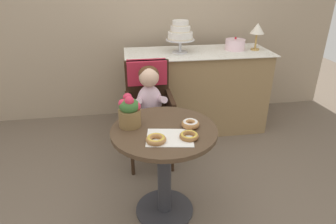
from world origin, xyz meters
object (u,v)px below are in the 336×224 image
Objects in this scene: cafe_table at (164,155)px; tiered_cake_stand at (180,33)px; round_layer_cake at (235,44)px; donut_side at (189,136)px; table_lamp at (257,30)px; donut_front at (190,124)px; flower_vase at (129,111)px; wicker_chair at (148,97)px; seated_child at (150,99)px; donut_mid at (156,139)px.

cafe_table is 2.20× the size of tiered_cake_stand.
round_layer_cake reaches higher than cafe_table.
table_lamp is (1.04, 1.43, 0.38)m from donut_side.
donut_front is 0.42m from flower_vase.
seated_child is (0.00, -0.16, 0.04)m from wicker_chair.
round_layer_cake is at bearing 59.53° from donut_front.
wicker_chair is 0.94m from donut_side.
seated_child is 3.45× the size of round_layer_cake.
flower_vase is 1.87m from table_lamp.
wicker_chair is 0.81m from tiered_cake_stand.
seated_child is (-0.04, 0.61, 0.17)m from cafe_table.
donut_mid is 0.21m from donut_side.
round_layer_cake reaches higher than wicker_chair.
tiered_cake_stand is (0.39, 0.53, 0.46)m from wicker_chair.
wicker_chair reaches higher than donut_side.
flower_vase is at bearing -109.11° from seated_child.
cafe_table is 0.99× the size of seated_child.
flower_vase is (-0.36, 0.23, 0.09)m from donut_side.
seated_child reaches higher than donut_front.
cafe_table is 2.53× the size of table_lamp.
round_layer_cake is (0.83, 1.48, 0.22)m from donut_side.
donut_mid is at bearing -147.95° from donut_front.
table_lamp is at bearing -11.68° from round_layer_cake.
donut_front is at bearing -76.38° from wicker_chair.
donut_side is at bearing -46.67° from cafe_table.
wicker_chair is 0.74m from flower_vase.
donut_front is at bearing -11.53° from flower_vase.
donut_side is (0.14, -0.15, 0.23)m from cafe_table.
tiered_cake_stand reaches higher than donut_front.
tiered_cake_stand is (0.17, 1.30, 0.36)m from donut_front.
flower_vase reaches higher than donut_front.
table_lamp reaches higher than cafe_table.
cafe_table is 5.90× the size of donut_side.
tiered_cake_stand is at bearing 60.47° from seated_child.
wicker_chair is at bearing 105.82° from donut_front.
round_layer_cake is (1.00, 0.72, 0.28)m from seated_child.
wicker_chair reaches higher than donut_front.
donut_mid is at bearing -114.26° from cafe_table.
cafe_table is 5.92× the size of donut_front.
table_lamp reaches higher than round_layer_cake.
donut_side is at bearing -119.18° from round_layer_cake.
donut_side is 0.58× the size of round_layer_cake.
donut_front is at bearing 32.05° from donut_mid.
table_lamp is (0.21, -0.04, 0.16)m from round_layer_cake.
tiered_cake_stand is at bearing 82.43° from donut_front.
flower_vase is at bearing -133.46° from round_layer_cake.
wicker_chair is 7.81× the size of donut_side.
seated_child reaches higher than donut_mid.
seated_child is at bearing 87.42° from donut_mid.
donut_front is 1.36m from tiered_cake_stand.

